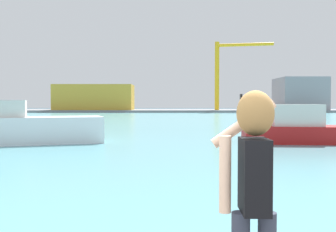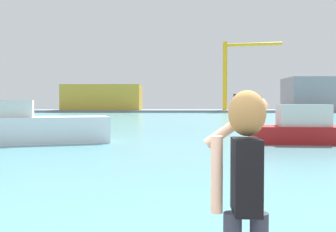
{
  "view_description": "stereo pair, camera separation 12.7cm",
  "coord_description": "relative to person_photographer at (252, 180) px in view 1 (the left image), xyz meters",
  "views": [
    {
      "loc": [
        -0.16,
        -2.55,
        2.16
      ],
      "look_at": [
        -0.16,
        3.15,
        1.97
      ],
      "focal_mm": 42.0,
      "sensor_mm": 36.0,
      "label": 1
    },
    {
      "loc": [
        -0.04,
        -2.55,
        2.16
      ],
      "look_at": [
        -0.16,
        3.15,
        1.97
      ],
      "focal_mm": 42.0,
      "sensor_mm": 36.0,
      "label": 2
    }
  ],
  "objects": [
    {
      "name": "ground_plane",
      "position": [
        -0.48,
        49.61,
        -1.58
      ],
      "size": [
        220.0,
        220.0,
        0.0
      ],
      "primitive_type": "plane",
      "color": "#334751"
    },
    {
      "name": "harbor_water",
      "position": [
        -0.48,
        51.61,
        -1.57
      ],
      "size": [
        140.0,
        100.0,
        0.02
      ],
      "primitive_type": "cube",
      "color": "#599EA8",
      "rests_on": "ground_plane"
    },
    {
      "name": "far_shore_dock",
      "position": [
        -0.48,
        91.61,
        -1.32
      ],
      "size": [
        140.0,
        20.0,
        0.52
      ],
      "primitive_type": "cube",
      "color": "gray",
      "rests_on": "ground_plane"
    },
    {
      "name": "person_photographer",
      "position": [
        0.0,
        0.0,
        0.0
      ],
      "size": [
        0.53,
        0.55,
        1.74
      ],
      "rotation": [
        0.0,
        0.0,
        1.54
      ],
      "color": "#2D3342",
      "rests_on": "quay_promenade"
    },
    {
      "name": "boat_moored",
      "position": [
        -8.65,
        17.48,
        -0.7
      ],
      "size": [
        9.04,
        4.95,
        2.27
      ],
      "rotation": [
        0.0,
        0.0,
        0.3
      ],
      "color": "white",
      "rests_on": "harbor_water"
    },
    {
      "name": "boat_moored_2",
      "position": [
        6.87,
        17.87,
        -0.85
      ],
      "size": [
        7.5,
        2.71,
        2.06
      ],
      "rotation": [
        0.0,
        0.0,
        -0.07
      ],
      "color": "#B21919",
      "rests_on": "harbor_water"
    },
    {
      "name": "warehouse_left",
      "position": [
        -17.67,
        87.95,
        1.84
      ],
      "size": [
        17.8,
        8.37,
        5.79
      ],
      "primitive_type": "cube",
      "color": "gold",
      "rests_on": "far_shore_dock"
    },
    {
      "name": "warehouse_right",
      "position": [
        30.28,
        89.35,
        2.67
      ],
      "size": [
        10.16,
        11.1,
        7.46
      ],
      "primitive_type": "cube",
      "color": "gray",
      "rests_on": "far_shore_dock"
    },
    {
      "name": "port_crane",
      "position": [
        12.16,
        85.66,
        8.57
      ],
      "size": [
        12.68,
        3.31,
        15.37
      ],
      "color": "yellow",
      "rests_on": "far_shore_dock"
    }
  ]
}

